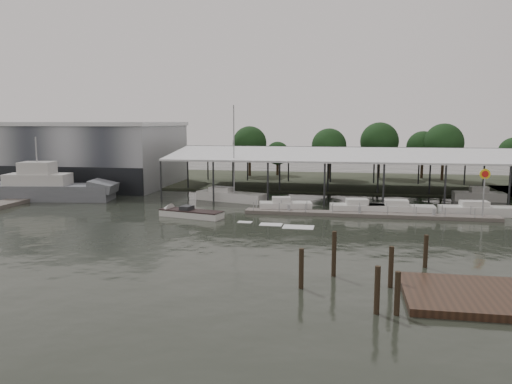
% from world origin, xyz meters
% --- Properties ---
extents(ground, '(200.00, 200.00, 0.00)m').
position_xyz_m(ground, '(0.00, 0.00, 0.00)').
color(ground, black).
rests_on(ground, ground).
extents(land_strip_far, '(140.00, 30.00, 0.30)m').
position_xyz_m(land_strip_far, '(0.00, 42.00, 0.10)').
color(land_strip_far, '#3C4231').
rests_on(land_strip_far, ground).
extents(land_strip_west, '(20.00, 40.00, 0.30)m').
position_xyz_m(land_strip_west, '(-40.00, 30.00, 0.10)').
color(land_strip_west, '#3C4231').
rests_on(land_strip_west, ground).
extents(storage_warehouse, '(24.50, 20.50, 10.50)m').
position_xyz_m(storage_warehouse, '(-28.00, 29.94, 5.29)').
color(storage_warehouse, '#969A9F').
rests_on(storage_warehouse, ground).
extents(covered_boat_shed, '(58.24, 24.00, 6.96)m').
position_xyz_m(covered_boat_shed, '(17.00, 28.00, 6.13)').
color(covered_boat_shed, silver).
rests_on(covered_boat_shed, ground).
extents(trawler_dock, '(3.00, 18.00, 0.50)m').
position_xyz_m(trawler_dock, '(-30.00, 14.00, 0.25)').
color(trawler_dock, '#645E58').
rests_on(trawler_dock, ground).
extents(floating_dock, '(28.00, 2.00, 1.40)m').
position_xyz_m(floating_dock, '(15.00, 10.00, 0.20)').
color(floating_dock, '#645E58').
rests_on(floating_dock, ground).
extents(shell_fuel_sign, '(1.10, 0.18, 5.55)m').
position_xyz_m(shell_fuel_sign, '(27.00, 9.99, 3.93)').
color(shell_fuel_sign, '#989B9E').
rests_on(shell_fuel_sign, ground).
extents(grey_trawler, '(18.71, 7.03, 8.84)m').
position_xyz_m(grey_trawler, '(-27.44, 14.32, 1.58)').
color(grey_trawler, slate).
rests_on(grey_trawler, ground).
extents(white_sailboat, '(9.93, 5.38, 12.91)m').
position_xyz_m(white_sailboat, '(-2.86, 17.97, 0.65)').
color(white_sailboat, silver).
rests_on(white_sailboat, ground).
extents(speedboat_underway, '(18.67, 6.51, 2.00)m').
position_xyz_m(speedboat_underway, '(-5.07, 6.07, 0.39)').
color(speedboat_underway, silver).
rests_on(speedboat_underway, ground).
extents(moored_cruiser_0, '(6.45, 3.32, 1.70)m').
position_xyz_m(moored_cruiser_0, '(5.30, 11.83, 0.61)').
color(moored_cruiser_0, silver).
rests_on(moored_cruiser_0, ground).
extents(moored_cruiser_1, '(7.37, 3.16, 1.70)m').
position_xyz_m(moored_cruiser_1, '(14.16, 11.84, 0.61)').
color(moored_cruiser_1, silver).
rests_on(moored_cruiser_1, ground).
extents(moored_cruiser_2, '(7.55, 2.27, 1.70)m').
position_xyz_m(moored_cruiser_2, '(18.58, 11.95, 0.61)').
color(moored_cruiser_2, silver).
rests_on(moored_cruiser_2, ground).
extents(moored_cruiser_3, '(8.67, 2.87, 1.70)m').
position_xyz_m(moored_cruiser_3, '(27.20, 12.73, 0.61)').
color(moored_cruiser_3, silver).
rests_on(moored_cruiser_3, ground).
extents(mooring_pilings, '(8.79, 10.04, 3.74)m').
position_xyz_m(mooring_pilings, '(14.01, -15.26, 1.04)').
color(mooring_pilings, '#2E2217').
rests_on(mooring_pilings, ground).
extents(horizon_tree_line, '(70.16, 10.27, 10.47)m').
position_xyz_m(horizon_tree_line, '(23.55, 47.30, 6.19)').
color(horizon_tree_line, black).
rests_on(horizon_tree_line, ground).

